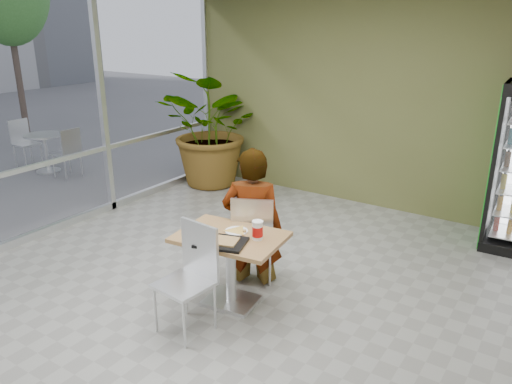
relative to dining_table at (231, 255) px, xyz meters
The scene contains 12 objects.
ground 0.54m from the dining_table, 157.98° to the right, with size 7.00×7.00×0.00m, color gray.
room_envelope 1.07m from the dining_table, 157.98° to the right, with size 6.00×7.00×3.20m, color beige, non-canonical shape.
storefront_frame 3.26m from the dining_table, behind, with size 0.10×7.00×3.20m, color silver, non-canonical shape.
dining_table is the anchor object (origin of this frame).
chair_far 0.50m from the dining_table, 97.16° to the left, with size 0.59×0.59×1.00m.
chair_near 0.51m from the dining_table, 96.48° to the right, with size 0.49×0.49×1.01m.
seated_woman 0.55m from the dining_table, 101.29° to the left, with size 0.66×0.43×1.79m, color black.
pizza_plate 0.25m from the dining_table, 90.52° to the left, with size 0.30×0.23×0.03m.
soda_cup 0.41m from the dining_table, 14.72° to the left, with size 0.11×0.11×0.19m.
napkin_stack 0.41m from the dining_table, 135.21° to the right, with size 0.16×0.16×0.02m, color white.
cafeteria_tray 0.31m from the dining_table, 77.55° to the right, with size 0.46×0.33×0.03m, color black.
potted_plant 3.85m from the dining_table, 130.45° to the left, with size 1.76×1.52×1.95m, color #336829.
Camera 1 is at (2.75, -3.50, 2.75)m, focal length 35.00 mm.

